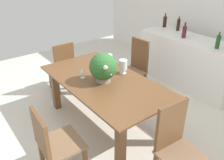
{
  "coord_description": "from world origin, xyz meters",
  "views": [
    {
      "loc": [
        2.41,
        -1.8,
        2.31
      ],
      "look_at": [
        0.04,
        0.01,
        0.74
      ],
      "focal_mm": 38.24,
      "sensor_mm": 36.0,
      "label": 1
    }
  ],
  "objects_px": {
    "wine_glass": "(82,71)",
    "wine_bottle_dark": "(178,25)",
    "chair_far_left": "(136,65)",
    "flower_centerpiece": "(103,67)",
    "chair_foot_end": "(175,142)",
    "wine_bottle_green": "(165,22)",
    "crystal_vase_left": "(123,65)",
    "wine_bottle_tall": "(184,32)",
    "wine_bottle_amber": "(218,42)",
    "dining_table": "(104,89)",
    "crystal_vase_center_near": "(109,60)",
    "chair_head_end": "(63,65)",
    "chair_near_right": "(52,142)",
    "kitchen_counter": "(187,62)"
  },
  "relations": [
    {
      "from": "wine_glass",
      "to": "wine_bottle_amber",
      "type": "xyz_separation_m",
      "value": [
        0.75,
        2.12,
        0.19
      ]
    },
    {
      "from": "crystal_vase_left",
      "to": "wine_glass",
      "type": "xyz_separation_m",
      "value": [
        -0.24,
        -0.55,
        -0.02
      ]
    },
    {
      "from": "wine_bottle_tall",
      "to": "dining_table",
      "type": "bearing_deg",
      "value": -84.6
    },
    {
      "from": "crystal_vase_left",
      "to": "wine_bottle_tall",
      "type": "xyz_separation_m",
      "value": [
        -0.18,
        1.61,
        0.17
      ]
    },
    {
      "from": "wine_glass",
      "to": "wine_bottle_dark",
      "type": "distance_m",
      "value": 2.48
    },
    {
      "from": "dining_table",
      "to": "flower_centerpiece",
      "type": "xyz_separation_m",
      "value": [
        0.03,
        -0.03,
        0.36
      ]
    },
    {
      "from": "wine_bottle_dark",
      "to": "crystal_vase_center_near",
      "type": "bearing_deg",
      "value": -82.83
    },
    {
      "from": "crystal_vase_center_near",
      "to": "wine_bottle_amber",
      "type": "distance_m",
      "value": 1.81
    },
    {
      "from": "wine_bottle_dark",
      "to": "dining_table",
      "type": "bearing_deg",
      "value": -76.08
    },
    {
      "from": "chair_head_end",
      "to": "wine_glass",
      "type": "height_order",
      "value": "chair_head_end"
    },
    {
      "from": "chair_near_right",
      "to": "chair_head_end",
      "type": "xyz_separation_m",
      "value": [
        -1.72,
        1.01,
        0.02
      ]
    },
    {
      "from": "wine_bottle_dark",
      "to": "chair_near_right",
      "type": "bearing_deg",
      "value": -73.06
    },
    {
      "from": "chair_head_end",
      "to": "wine_bottle_amber",
      "type": "bearing_deg",
      "value": 137.41
    },
    {
      "from": "dining_table",
      "to": "wine_bottle_dark",
      "type": "distance_m",
      "value": 2.36
    },
    {
      "from": "kitchen_counter",
      "to": "wine_bottle_amber",
      "type": "xyz_separation_m",
      "value": [
        0.59,
        -0.13,
        0.58
      ]
    },
    {
      "from": "dining_table",
      "to": "wine_bottle_tall",
      "type": "height_order",
      "value": "wine_bottle_tall"
    },
    {
      "from": "crystal_vase_left",
      "to": "chair_near_right",
      "type": "bearing_deg",
      "value": -72.05
    },
    {
      "from": "wine_bottle_amber",
      "to": "wine_bottle_dark",
      "type": "relative_size",
      "value": 0.99
    },
    {
      "from": "chair_far_left",
      "to": "wine_bottle_dark",
      "type": "relative_size",
      "value": 3.61
    },
    {
      "from": "dining_table",
      "to": "wine_glass",
      "type": "distance_m",
      "value": 0.4
    },
    {
      "from": "wine_bottle_tall",
      "to": "wine_bottle_amber",
      "type": "relative_size",
      "value": 1.04
    },
    {
      "from": "chair_head_end",
      "to": "crystal_vase_left",
      "type": "relative_size",
      "value": 4.45
    },
    {
      "from": "chair_head_end",
      "to": "flower_centerpiece",
      "type": "relative_size",
      "value": 2.3
    },
    {
      "from": "dining_table",
      "to": "crystal_vase_center_near",
      "type": "relative_size",
      "value": 9.68
    },
    {
      "from": "chair_foot_end",
      "to": "chair_head_end",
      "type": "height_order",
      "value": "chair_foot_end"
    },
    {
      "from": "wine_glass",
      "to": "wine_bottle_dark",
      "type": "height_order",
      "value": "wine_bottle_dark"
    },
    {
      "from": "chair_head_end",
      "to": "wine_bottle_green",
      "type": "bearing_deg",
      "value": 170.89
    },
    {
      "from": "chair_far_left",
      "to": "flower_centerpiece",
      "type": "bearing_deg",
      "value": -69.73
    },
    {
      "from": "chair_near_right",
      "to": "wine_bottle_dark",
      "type": "xyz_separation_m",
      "value": [
        -1.0,
        3.27,
        0.55
      ]
    },
    {
      "from": "chair_near_right",
      "to": "chair_head_end",
      "type": "bearing_deg",
      "value": -26.95
    },
    {
      "from": "wine_glass",
      "to": "wine_bottle_green",
      "type": "distance_m",
      "value": 2.54
    },
    {
      "from": "wine_glass",
      "to": "wine_bottle_green",
      "type": "height_order",
      "value": "wine_bottle_green"
    },
    {
      "from": "dining_table",
      "to": "crystal_vase_left",
      "type": "distance_m",
      "value": 0.44
    },
    {
      "from": "wine_bottle_green",
      "to": "crystal_vase_center_near",
      "type": "bearing_deg",
      "value": -72.89
    },
    {
      "from": "crystal_vase_left",
      "to": "wine_bottle_green",
      "type": "height_order",
      "value": "wine_bottle_green"
    },
    {
      "from": "crystal_vase_center_near",
      "to": "kitchen_counter",
      "type": "height_order",
      "value": "crystal_vase_center_near"
    },
    {
      "from": "crystal_vase_left",
      "to": "wine_bottle_amber",
      "type": "distance_m",
      "value": 1.66
    },
    {
      "from": "flower_centerpiece",
      "to": "wine_bottle_tall",
      "type": "distance_m",
      "value": 2.0
    },
    {
      "from": "flower_centerpiece",
      "to": "wine_bottle_dark",
      "type": "distance_m",
      "value": 2.36
    },
    {
      "from": "chair_near_right",
      "to": "kitchen_counter",
      "type": "height_order",
      "value": "kitchen_counter"
    },
    {
      "from": "wine_bottle_green",
      "to": "wine_bottle_dark",
      "type": "xyz_separation_m",
      "value": [
        0.35,
        0.01,
        0.0
      ]
    },
    {
      "from": "flower_centerpiece",
      "to": "wine_bottle_amber",
      "type": "xyz_separation_m",
      "value": [
        0.48,
        1.95,
        0.09
      ]
    },
    {
      "from": "flower_centerpiece",
      "to": "wine_glass",
      "type": "xyz_separation_m",
      "value": [
        -0.27,
        -0.17,
        -0.11
      ]
    },
    {
      "from": "chair_foot_end",
      "to": "wine_bottle_green",
      "type": "xyz_separation_m",
      "value": [
        -2.19,
        2.24,
        0.51
      ]
    },
    {
      "from": "wine_glass",
      "to": "wine_bottle_tall",
      "type": "distance_m",
      "value": 2.17
    },
    {
      "from": "chair_near_right",
      "to": "wine_bottle_green",
      "type": "height_order",
      "value": "wine_bottle_green"
    },
    {
      "from": "chair_head_end",
      "to": "crystal_vase_left",
      "type": "height_order",
      "value": "crystal_vase_left"
    },
    {
      "from": "crystal_vase_left",
      "to": "wine_bottle_amber",
      "type": "height_order",
      "value": "wine_bottle_amber"
    },
    {
      "from": "chair_foot_end",
      "to": "chair_near_right",
      "type": "height_order",
      "value": "chair_foot_end"
    },
    {
      "from": "wine_glass",
      "to": "chair_foot_end",
      "type": "bearing_deg",
      "value": 7.69
    }
  ]
}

